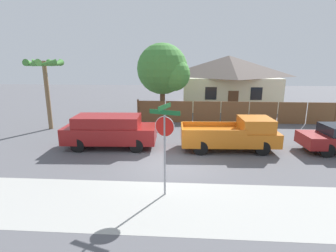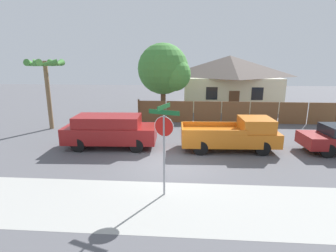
{
  "view_description": "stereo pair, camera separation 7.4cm",
  "coord_description": "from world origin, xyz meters",
  "px_view_note": "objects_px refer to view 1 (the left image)",
  "views": [
    {
      "loc": [
        0.61,
        -11.2,
        4.52
      ],
      "look_at": [
        -0.17,
        0.57,
        1.6
      ],
      "focal_mm": 28.0,
      "sensor_mm": 36.0,
      "label": 1
    },
    {
      "loc": [
        0.68,
        -11.19,
        4.52
      ],
      "look_at": [
        -0.17,
        0.57,
        1.6
      ],
      "focal_mm": 28.0,
      "sensor_mm": 36.0,
      "label": 2
    }
  ],
  "objects_px": {
    "oak_tree": "(165,70)",
    "palm_tree": "(45,70)",
    "stop_sign": "(165,134)",
    "orange_pickup": "(233,135)",
    "red_suv": "(110,130)",
    "house": "(228,81)"
  },
  "relations": [
    {
      "from": "palm_tree",
      "to": "orange_pickup",
      "type": "relative_size",
      "value": 0.94
    },
    {
      "from": "oak_tree",
      "to": "palm_tree",
      "type": "height_order",
      "value": "oak_tree"
    },
    {
      "from": "oak_tree",
      "to": "palm_tree",
      "type": "xyz_separation_m",
      "value": [
        -7.6,
        -3.58,
        0.13
      ]
    },
    {
      "from": "oak_tree",
      "to": "red_suv",
      "type": "distance_m",
      "value": 8.16
    },
    {
      "from": "red_suv",
      "to": "orange_pickup",
      "type": "distance_m",
      "value": 6.53
    },
    {
      "from": "red_suv",
      "to": "orange_pickup",
      "type": "relative_size",
      "value": 0.98
    },
    {
      "from": "house",
      "to": "stop_sign",
      "type": "relative_size",
      "value": 2.98
    },
    {
      "from": "stop_sign",
      "to": "red_suv",
      "type": "bearing_deg",
      "value": 143.07
    },
    {
      "from": "oak_tree",
      "to": "stop_sign",
      "type": "xyz_separation_m",
      "value": [
        0.95,
        -12.22,
        -1.68
      ]
    },
    {
      "from": "orange_pickup",
      "to": "palm_tree",
      "type": "bearing_deg",
      "value": 160.19
    },
    {
      "from": "oak_tree",
      "to": "red_suv",
      "type": "xyz_separation_m",
      "value": [
        -2.38,
        -7.25,
        -2.91
      ]
    },
    {
      "from": "orange_pickup",
      "to": "stop_sign",
      "type": "relative_size",
      "value": 1.57
    },
    {
      "from": "stop_sign",
      "to": "orange_pickup",
      "type": "bearing_deg",
      "value": 76.64
    },
    {
      "from": "palm_tree",
      "to": "stop_sign",
      "type": "height_order",
      "value": "palm_tree"
    },
    {
      "from": "oak_tree",
      "to": "orange_pickup",
      "type": "distance_m",
      "value": 8.87
    },
    {
      "from": "red_suv",
      "to": "oak_tree",
      "type": "bearing_deg",
      "value": 69.28
    },
    {
      "from": "house",
      "to": "oak_tree",
      "type": "relative_size",
      "value": 1.6
    },
    {
      "from": "house",
      "to": "stop_sign",
      "type": "xyz_separation_m",
      "value": [
        -4.89,
        -18.55,
        -0.46
      ]
    },
    {
      "from": "house",
      "to": "palm_tree",
      "type": "height_order",
      "value": "house"
    },
    {
      "from": "house",
      "to": "oak_tree",
      "type": "distance_m",
      "value": 8.7
    },
    {
      "from": "house",
      "to": "red_suv",
      "type": "relative_size",
      "value": 1.93
    },
    {
      "from": "oak_tree",
      "to": "orange_pickup",
      "type": "relative_size",
      "value": 1.18
    }
  ]
}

